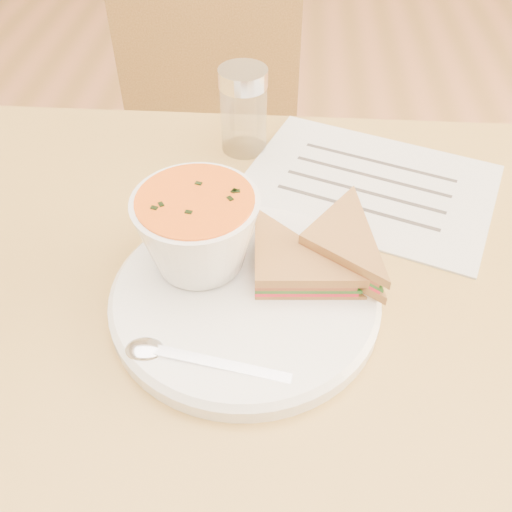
# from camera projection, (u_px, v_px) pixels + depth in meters

# --- Properties ---
(dining_table) EXTENTS (1.00, 0.70, 0.75)m
(dining_table) POSITION_uv_depth(u_px,v_px,m) (234.00, 448.00, 0.88)
(dining_table) COLOR olive
(dining_table) RESTS_ON floor
(chair_far) EXTENTS (0.43, 0.43, 0.90)m
(chair_far) POSITION_uv_depth(u_px,v_px,m) (208.00, 179.00, 1.25)
(chair_far) COLOR brown
(chair_far) RESTS_ON floor
(plate) EXTENTS (0.30, 0.30, 0.02)m
(plate) POSITION_uv_depth(u_px,v_px,m) (245.00, 298.00, 0.59)
(plate) COLOR white
(plate) RESTS_ON dining_table
(soup_bowl) EXTENTS (0.17, 0.17, 0.09)m
(soup_bowl) POSITION_uv_depth(u_px,v_px,m) (198.00, 234.00, 0.58)
(soup_bowl) COLOR white
(soup_bowl) RESTS_ON plate
(sandwich_half_a) EXTENTS (0.12, 0.12, 0.03)m
(sandwich_half_a) POSITION_uv_depth(u_px,v_px,m) (255.00, 293.00, 0.56)
(sandwich_half_a) COLOR olive
(sandwich_half_a) RESTS_ON plate
(sandwich_half_b) EXTENTS (0.15, 0.15, 0.03)m
(sandwich_half_b) POSITION_uv_depth(u_px,v_px,m) (298.00, 247.00, 0.59)
(sandwich_half_b) COLOR olive
(sandwich_half_b) RESTS_ON plate
(spoon) EXTENTS (0.19, 0.07, 0.01)m
(spoon) POSITION_uv_depth(u_px,v_px,m) (201.00, 361.00, 0.52)
(spoon) COLOR silver
(spoon) RESTS_ON plate
(paper_menu) EXTENTS (0.37, 0.32, 0.00)m
(paper_menu) POSITION_uv_depth(u_px,v_px,m) (368.00, 185.00, 0.74)
(paper_menu) COLOR silver
(paper_menu) RESTS_ON dining_table
(condiment_shaker) EXTENTS (0.07, 0.07, 0.12)m
(condiment_shaker) POSITION_uv_depth(u_px,v_px,m) (244.00, 110.00, 0.76)
(condiment_shaker) COLOR silver
(condiment_shaker) RESTS_ON dining_table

